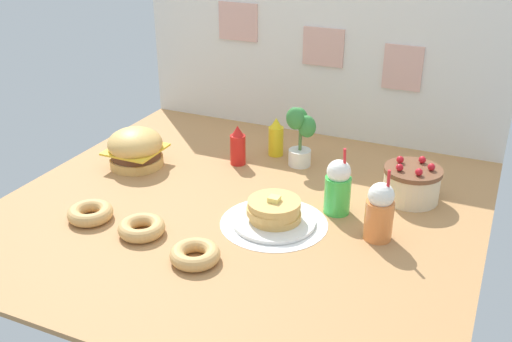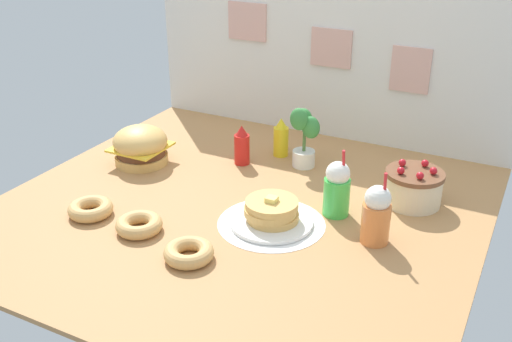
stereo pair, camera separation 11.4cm
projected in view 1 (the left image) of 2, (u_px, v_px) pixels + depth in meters
ground_plane at (241, 209)px, 247.02cm from camera, size 193.21×184.66×2.00cm
back_wall at (317, 58)px, 304.53cm from camera, size 193.21×4.20×81.65cm
doily_mat at (274, 223)px, 233.98cm from camera, size 42.74×42.74×0.40cm
burger at (136, 148)px, 279.75cm from camera, size 25.76×25.76×18.58cm
pancake_stack at (274, 213)px, 232.37cm from camera, size 33.03×33.03×11.56cm
layer_cake at (412, 183)px, 249.18cm from camera, size 24.24×24.24×17.68cm
ketchup_bottle at (238, 146)px, 281.36cm from camera, size 7.38×7.38×19.43cm
mustard_bottle at (276, 138)px, 290.99cm from camera, size 7.38×7.38×19.43cm
cream_soda_cup at (338, 187)px, 237.65cm from camera, size 10.68×10.68×29.12cm
orange_float_cup at (380, 212)px, 219.40cm from camera, size 10.68×10.68×29.16cm
donut_pink_glaze at (90, 213)px, 235.97cm from camera, size 18.07×18.07×5.44cm
donut_chocolate at (142, 227)px, 225.64cm from camera, size 18.07×18.07×5.44cm
donut_vanilla at (195, 254)px, 209.18cm from camera, size 18.07×18.07×5.44cm
potted_plant at (300, 134)px, 277.09cm from camera, size 14.02×11.51×29.63cm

